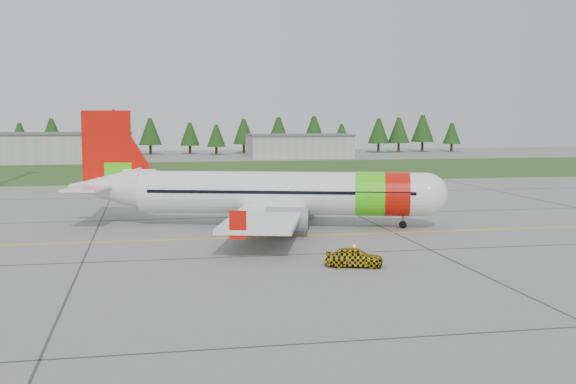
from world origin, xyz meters
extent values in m
plane|color=gray|center=(0.00, 0.00, 0.00)|extent=(320.00, 320.00, 0.00)
cylinder|color=white|center=(1.24, 13.22, 3.05)|extent=(25.61, 10.78, 3.83)
sphere|color=white|center=(13.51, 9.67, 3.05)|extent=(3.83, 3.83, 3.83)
cone|color=white|center=(-14.34, 17.73, 3.39)|extent=(7.67, 5.59, 3.83)
cube|color=black|center=(13.79, 9.59, 3.39)|extent=(2.22, 2.89, 0.55)
cylinder|color=#48DF10|center=(8.79, 11.03, 3.05)|extent=(3.54, 4.47, 3.91)
cylinder|color=red|center=(11.06, 10.38, 3.05)|extent=(3.16, 4.36, 3.91)
cube|color=white|center=(0.77, 13.36, 1.97)|extent=(13.93, 31.71, 0.35)
cube|color=red|center=(4.16, 28.64, 2.51)|extent=(1.18, 0.50, 1.97)
cube|color=red|center=(-4.52, -1.38, 2.51)|extent=(1.18, 0.50, 1.97)
cylinder|color=gray|center=(3.68, 18.14, 1.43)|extent=(3.97, 2.97, 2.06)
cylinder|color=gray|center=(0.68, 7.75, 1.43)|extent=(3.97, 2.97, 2.06)
cube|color=red|center=(-14.15, 17.67, 6.68)|extent=(4.44, 1.60, 7.47)
cube|color=#48DF10|center=(-13.11, 17.37, 4.52)|extent=(2.57, 1.11, 2.36)
cube|color=white|center=(-14.81, 17.86, 3.64)|extent=(6.16, 11.73, 0.22)
cylinder|color=slate|center=(11.62, 10.21, 0.69)|extent=(0.18, 0.18, 1.38)
cylinder|color=black|center=(11.62, 10.21, 0.33)|extent=(0.72, 0.45, 0.67)
cylinder|color=slate|center=(0.59, 16.27, 0.93)|extent=(0.22, 0.22, 1.87)
cylinder|color=black|center=(0.21, 16.38, 0.51)|extent=(1.10, 0.71, 1.02)
cylinder|color=slate|center=(-0.94, 10.98, 0.93)|extent=(0.22, 0.22, 1.87)
cylinder|color=black|center=(-1.32, 11.09, 0.51)|extent=(1.10, 0.71, 1.02)
imported|color=yellow|center=(2.78, -4.74, 1.92)|extent=(1.71, 1.86, 3.84)
imported|color=beige|center=(-11.58, 48.46, 1.93)|extent=(1.68, 1.63, 3.87)
cube|color=#30561E|center=(0.00, 82.00, 0.01)|extent=(320.00, 50.00, 0.03)
cube|color=gold|center=(0.00, 8.00, 0.01)|extent=(120.00, 0.25, 0.02)
cube|color=#A8A8A3|center=(-30.00, 110.00, 3.00)|extent=(32.00, 14.00, 6.00)
cube|color=#A8A8A3|center=(25.00, 118.00, 2.60)|extent=(24.00, 12.00, 5.20)
camera|label=1|loc=(-10.50, -49.92, 9.93)|focal=45.00mm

